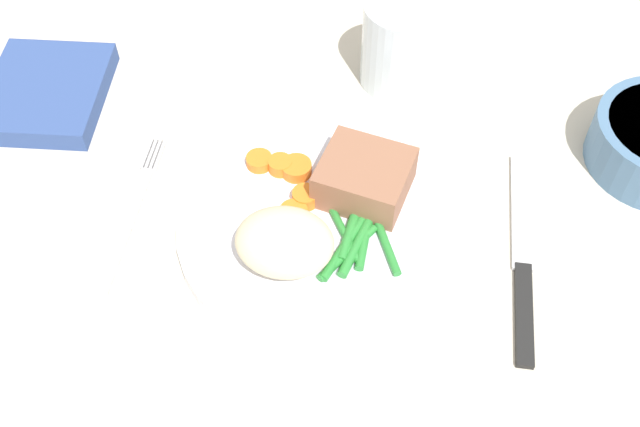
% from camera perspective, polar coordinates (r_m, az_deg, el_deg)
% --- Properties ---
extents(dining_table, '(1.20, 0.90, 0.02)m').
position_cam_1_polar(dining_table, '(0.64, -2.79, -1.16)').
color(dining_table, beige).
rests_on(dining_table, ground).
extents(dinner_plate, '(0.23, 0.23, 0.02)m').
position_cam_1_polar(dinner_plate, '(0.62, 0.00, -1.02)').
color(dinner_plate, white).
rests_on(dinner_plate, dining_table).
extents(meat_portion, '(0.08, 0.08, 0.03)m').
position_cam_1_polar(meat_portion, '(0.62, 3.34, 2.70)').
color(meat_portion, '#936047').
rests_on(meat_portion, dinner_plate).
extents(mashed_potatoes, '(0.08, 0.06, 0.05)m').
position_cam_1_polar(mashed_potatoes, '(0.57, -2.67, -2.17)').
color(mashed_potatoes, beige).
rests_on(mashed_potatoes, dinner_plate).
extents(carrot_slices, '(0.07, 0.07, 0.01)m').
position_cam_1_polar(carrot_slices, '(0.63, -2.38, 2.45)').
color(carrot_slices, orange).
rests_on(carrot_slices, dinner_plate).
extents(green_beans, '(0.07, 0.09, 0.01)m').
position_cam_1_polar(green_beans, '(0.60, 2.79, -1.74)').
color(green_beans, '#2D8C38').
rests_on(green_beans, dinner_plate).
extents(fork, '(0.01, 0.17, 0.00)m').
position_cam_1_polar(fork, '(0.66, -13.86, 0.11)').
color(fork, silver).
rests_on(fork, dining_table).
extents(knife, '(0.02, 0.21, 0.01)m').
position_cam_1_polar(knife, '(0.63, 14.90, -3.22)').
color(knife, black).
rests_on(knife, dining_table).
extents(water_glass, '(0.07, 0.07, 0.09)m').
position_cam_1_polar(water_glass, '(0.73, 6.07, 12.15)').
color(water_glass, silver).
rests_on(water_glass, dining_table).
extents(napkin, '(0.12, 0.13, 0.02)m').
position_cam_1_polar(napkin, '(0.77, -19.76, 8.52)').
color(napkin, '#334C8C').
rests_on(napkin, dining_table).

